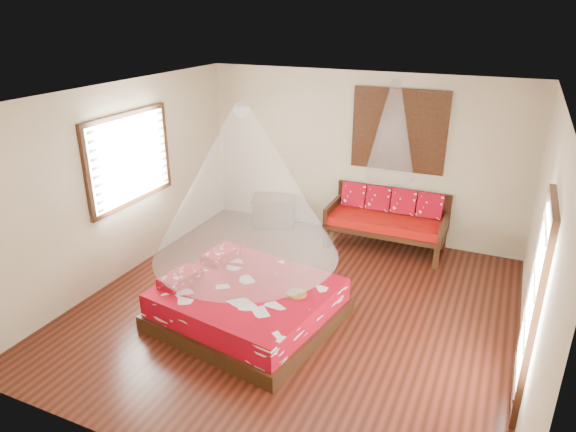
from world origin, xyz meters
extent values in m
cube|color=black|center=(0.00, 0.00, -0.01)|extent=(5.50, 5.50, 0.02)
cube|color=silver|center=(0.00, 0.00, 2.81)|extent=(5.50, 5.50, 0.02)
cube|color=#BCAF89|center=(-2.76, 0.00, 1.40)|extent=(0.02, 5.50, 2.80)
cube|color=#BCAF89|center=(2.76, 0.00, 1.40)|extent=(0.02, 5.50, 2.80)
cube|color=#BCAF89|center=(0.00, 2.76, 1.40)|extent=(5.50, 0.02, 2.80)
cube|color=#BCAF89|center=(0.00, -2.76, 1.40)|extent=(5.50, 0.02, 2.80)
cube|color=black|center=(-0.44, -0.52, 0.10)|extent=(2.34, 2.18, 0.20)
cube|color=#990416|center=(-0.44, -0.52, 0.35)|extent=(2.23, 2.07, 0.30)
cube|color=#990416|center=(-1.26, -0.78, 0.57)|extent=(0.38, 0.58, 0.14)
cube|color=#990416|center=(-1.13, 0.00, 0.57)|extent=(0.38, 0.58, 0.14)
cube|color=black|center=(-0.29, 1.94, 0.21)|extent=(0.08, 0.08, 0.42)
cube|color=black|center=(1.51, 1.94, 0.21)|extent=(0.08, 0.08, 0.42)
cube|color=black|center=(-0.29, 2.66, 0.21)|extent=(0.08, 0.08, 0.42)
cube|color=black|center=(1.51, 2.66, 0.21)|extent=(0.08, 0.08, 0.42)
cube|color=black|center=(0.61, 2.30, 0.38)|extent=(1.91, 0.85, 0.08)
cube|color=#960805|center=(0.61, 2.30, 0.49)|extent=(1.85, 0.79, 0.14)
cube|color=black|center=(0.61, 2.68, 0.67)|extent=(1.91, 0.06, 0.55)
cube|color=black|center=(-0.31, 2.30, 0.54)|extent=(0.06, 0.85, 0.30)
cube|color=black|center=(1.53, 2.30, 0.54)|extent=(0.06, 0.85, 0.30)
cube|color=#990416|center=(-0.03, 2.56, 0.76)|extent=(0.40, 0.20, 0.42)
cube|color=#990416|center=(0.40, 2.56, 0.76)|extent=(0.40, 0.20, 0.42)
cube|color=#990416|center=(0.82, 2.56, 0.76)|extent=(0.40, 0.20, 0.42)
cube|color=#990416|center=(1.25, 2.56, 0.76)|extent=(0.40, 0.20, 0.42)
cube|color=black|center=(-1.49, 2.45, 0.24)|extent=(0.88, 0.75, 0.49)
cube|color=black|center=(-1.49, 2.45, 0.51)|extent=(0.93, 0.80, 0.05)
cube|color=black|center=(0.61, 2.72, 1.90)|extent=(1.52, 0.06, 1.32)
cube|color=black|center=(0.61, 2.71, 1.90)|extent=(1.35, 0.04, 1.10)
cube|color=black|center=(-2.72, 0.20, 1.70)|extent=(0.08, 1.74, 1.34)
cube|color=silver|center=(-2.68, 0.20, 1.70)|extent=(0.04, 1.54, 1.10)
cube|color=black|center=(2.72, -0.60, 1.05)|extent=(0.08, 1.02, 2.16)
cube|color=white|center=(2.70, -0.60, 1.15)|extent=(0.03, 0.82, 1.70)
cylinder|color=brown|center=(0.19, -0.44, 0.52)|extent=(0.25, 0.25, 0.03)
cone|color=white|center=(-0.44, -0.52, 1.85)|extent=(2.23, 2.23, 1.80)
cone|color=white|center=(0.61, 2.25, 2.00)|extent=(0.77, 0.77, 1.50)
camera|label=1|loc=(2.31, -5.41, 3.74)|focal=32.00mm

